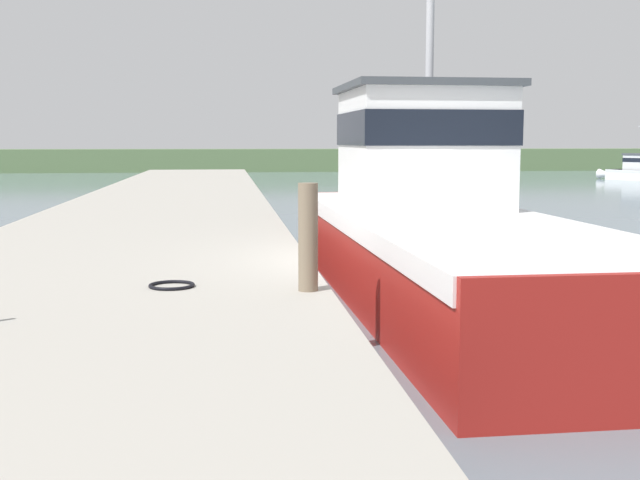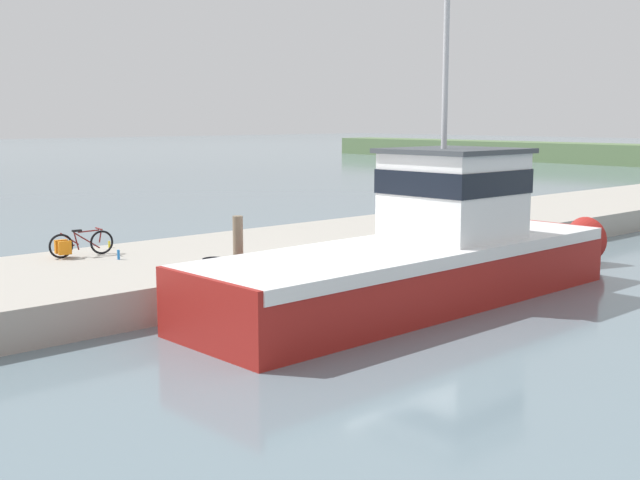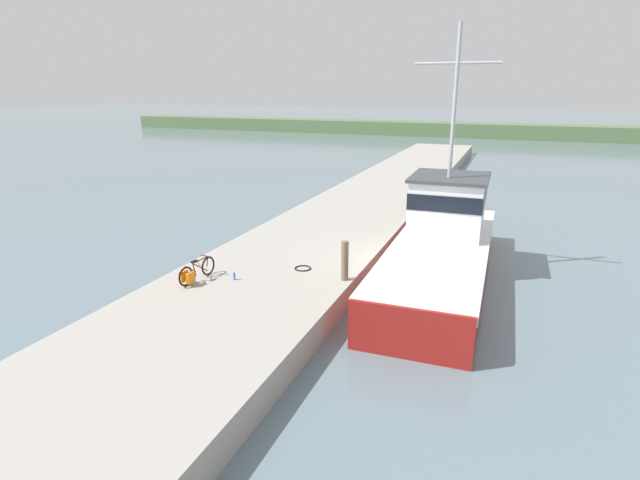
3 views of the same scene
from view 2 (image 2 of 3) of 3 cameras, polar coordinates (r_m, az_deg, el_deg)
The scene contains 8 objects.
ground_plane at distance 19.37m, azimuth 2.32°, elevation -4.42°, with size 320.00×320.00×0.00m, color slate.
dock_pier at distance 22.38m, azimuth -5.16°, elevation -1.57°, with size 5.98×80.00×0.84m, color #A39E93.
fishing_boat_main at distance 19.51m, azimuth 7.86°, elevation -0.72°, with size 3.50×14.15×8.93m.
bicycle_touring at distance 21.55m, azimuth -17.01°, elevation -0.31°, with size 0.54×1.70×0.70m.
mooring_post at distance 18.70m, azimuth -5.85°, elevation -0.27°, with size 0.24×0.24×1.30m, color #756651.
hose_coil at distance 20.39m, azimuth -7.59°, elevation -1.35°, with size 0.57×0.57×0.04m, color black.
water_bottle_by_bike at distance 20.89m, azimuth -14.14°, elevation -1.02°, with size 0.07×0.07×0.25m, color blue.
water_bottle_on_curb at distance 22.87m, azimuth -14.76°, elevation -0.30°, with size 0.06×0.06×0.19m, color yellow.
Camera 2 is at (13.44, -13.24, 4.37)m, focal length 45.00 mm.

